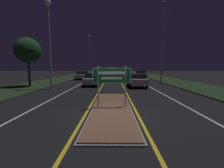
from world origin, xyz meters
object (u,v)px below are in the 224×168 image
(streetlight_left_far, at_px, (90,50))
(car_approaching_2, at_px, (103,72))
(streetlight_left_near, at_px, (49,28))
(car_receding_1, at_px, (140,74))
(car_approaching_1, at_px, (82,75))
(highway_sign, at_px, (112,78))
(streetlight_right_near, at_px, (163,27))
(car_approaching_0, at_px, (93,79))
(car_receding_0, at_px, (137,80))
(warning_sign, at_px, (164,71))

(streetlight_left_far, relative_size, car_approaching_2, 2.44)
(streetlight_left_near, xyz_separation_m, streetlight_left_far, (-0.15, 26.40, 0.78))
(car_receding_1, height_order, car_approaching_1, car_receding_1)
(highway_sign, xyz_separation_m, streetlight_left_near, (-6.15, 7.01, 4.29))
(car_receding_1, xyz_separation_m, car_approaching_2, (-8.42, 12.19, -0.03))
(streetlight_right_near, xyz_separation_m, car_approaching_2, (-9.04, 23.15, -6.31))
(streetlight_left_far, height_order, car_approaching_0, streetlight_left_far)
(streetlight_left_near, distance_m, car_approaching_1, 13.08)
(car_receding_0, height_order, car_receding_1, car_receding_1)
(car_approaching_2, bearing_deg, car_approaching_0, -88.93)
(highway_sign, height_order, streetlight_left_far, streetlight_left_far)
(streetlight_right_near, bearing_deg, streetlight_left_near, -161.51)
(car_receding_1, distance_m, warning_sign, 4.80)
(highway_sign, xyz_separation_m, streetlight_right_near, (6.16, 11.13, 5.43))
(car_approaching_0, bearing_deg, streetlight_left_far, 99.47)
(car_approaching_0, xyz_separation_m, car_approaching_2, (-0.45, 24.00, 0.03))
(streetlight_left_near, xyz_separation_m, car_approaching_0, (3.72, 3.26, -5.20))
(car_approaching_0, height_order, car_approaching_1, car_approaching_0)
(car_approaching_2, bearing_deg, streetlight_left_near, -96.83)
(car_receding_0, relative_size, car_approaching_0, 1.04)
(car_approaching_1, bearing_deg, car_receding_0, -49.91)
(streetlight_left_far, height_order, warning_sign, streetlight_left_far)
(streetlight_left_far, distance_m, warning_sign, 20.61)
(streetlight_left_near, distance_m, car_approaching_0, 7.17)
(warning_sign, bearing_deg, streetlight_right_near, -110.21)
(highway_sign, bearing_deg, streetlight_left_near, 131.24)
(car_receding_0, height_order, car_approaching_1, car_approaching_1)
(car_approaching_1, bearing_deg, streetlight_right_near, -34.02)
(car_receding_0, distance_m, car_receding_1, 13.24)
(streetlight_left_near, bearing_deg, car_approaching_0, 41.27)
(streetlight_left_near, relative_size, streetlight_right_near, 0.81)
(warning_sign, bearing_deg, streetlight_left_far, 146.30)
(streetlight_left_far, bearing_deg, car_receding_0, -69.48)
(car_approaching_0, relative_size, car_approaching_1, 1.04)
(streetlight_right_near, height_order, car_approaching_0, streetlight_right_near)
(streetlight_left_near, xyz_separation_m, car_approaching_1, (0.64, 11.99, -5.20))
(car_receding_0, relative_size, car_approaching_2, 1.05)
(car_receding_1, bearing_deg, car_approaching_2, 124.64)
(car_receding_0, bearing_deg, streetlight_right_near, 30.48)
(streetlight_left_near, relative_size, car_receding_0, 1.87)
(streetlight_left_near, relative_size, car_approaching_2, 1.96)
(car_receding_0, xyz_separation_m, car_approaching_2, (-5.67, 25.13, 0.04))
(streetlight_left_near, bearing_deg, streetlight_right_near, 18.49)
(streetlight_left_far, xyz_separation_m, car_approaching_0, (3.86, -23.13, -5.98))
(streetlight_left_near, xyz_separation_m, car_receding_1, (11.69, 15.08, -5.14))
(car_receding_1, bearing_deg, streetlight_left_far, 136.28)
(highway_sign, bearing_deg, car_approaching_2, 94.80)
(streetlight_right_near, relative_size, car_approaching_2, 2.41)
(streetlight_left_near, bearing_deg, highway_sign, -48.76)
(streetlight_left_near, bearing_deg, car_receding_1, 52.23)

